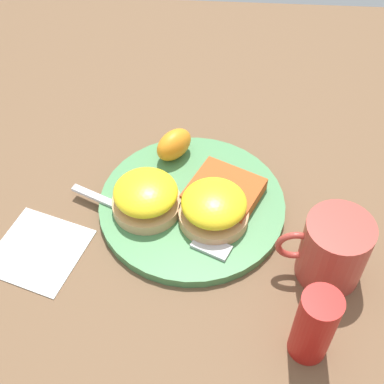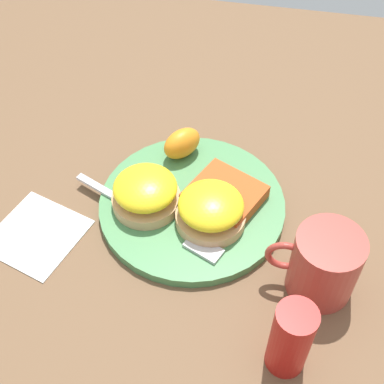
{
  "view_description": "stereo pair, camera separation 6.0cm",
  "coord_description": "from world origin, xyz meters",
  "views": [
    {
      "loc": [
        -0.03,
        0.47,
        0.57
      ],
      "look_at": [
        0.0,
        0.0,
        0.03
      ],
      "focal_mm": 50.0,
      "sensor_mm": 36.0,
      "label": 1
    },
    {
      "loc": [
        -0.09,
        0.46,
        0.57
      ],
      "look_at": [
        0.0,
        0.0,
        0.03
      ],
      "focal_mm": 50.0,
      "sensor_mm": 36.0,
      "label": 2
    }
  ],
  "objects": [
    {
      "name": "condiment_bottle",
      "position": [
        -0.14,
        0.19,
        0.05
      ],
      "size": [
        0.04,
        0.04,
        0.11
      ],
      "primitive_type": "cylinder",
      "color": "#B21914",
      "rests_on": "ground_plane"
    },
    {
      "name": "fork",
      "position": [
        0.04,
        0.04,
        0.02
      ],
      "size": [
        0.23,
        0.11,
        0.0
      ],
      "color": "silver",
      "rests_on": "plate"
    },
    {
      "name": "plate",
      "position": [
        0.0,
        0.0,
        0.01
      ],
      "size": [
        0.25,
        0.25,
        0.01
      ],
      "primitive_type": "cylinder",
      "color": "#47844C",
      "rests_on": "ground_plane"
    },
    {
      "name": "cup",
      "position": [
        -0.17,
        0.09,
        0.05
      ],
      "size": [
        0.11,
        0.08,
        0.09
      ],
      "color": "#B23D33",
      "rests_on": "ground_plane"
    },
    {
      "name": "ground_plane",
      "position": [
        0.0,
        0.0,
        0.0
      ],
      "size": [
        1.1,
        1.1,
        0.0
      ],
      "primitive_type": "plane",
      "color": "brown"
    },
    {
      "name": "orange_wedge",
      "position": [
        0.03,
        -0.09,
        0.04
      ],
      "size": [
        0.07,
        0.07,
        0.04
      ],
      "primitive_type": "ellipsoid",
      "rotation": [
        0.0,
        0.0,
        0.88
      ],
      "color": "orange",
      "rests_on": "plate"
    },
    {
      "name": "napkin",
      "position": [
        0.19,
        0.09,
        0.0
      ],
      "size": [
        0.14,
        0.14,
        0.0
      ],
      "primitive_type": "cube",
      "rotation": [
        0.0,
        0.0,
        -0.31
      ],
      "color": "white",
      "rests_on": "ground_plane"
    },
    {
      "name": "hashbrown_patty",
      "position": [
        -0.04,
        -0.01,
        0.02
      ],
      "size": [
        0.12,
        0.12,
        0.02
      ],
      "primitive_type": "cube",
      "rotation": [
        0.0,
        0.0,
        -0.44
      ],
      "color": "#B85021",
      "rests_on": "plate"
    },
    {
      "name": "sandwich_benedict_left",
      "position": [
        0.06,
        0.02,
        0.04
      ],
      "size": [
        0.09,
        0.09,
        0.05
      ],
      "color": "tan",
      "rests_on": "plate"
    },
    {
      "name": "sandwich_benedict_right",
      "position": [
        -0.03,
        0.03,
        0.04
      ],
      "size": [
        0.09,
        0.09,
        0.05
      ],
      "color": "tan",
      "rests_on": "plate"
    }
  ]
}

